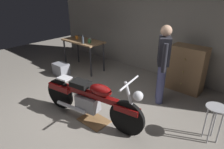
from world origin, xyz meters
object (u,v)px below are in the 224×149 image
Objects in this scene: person_standing at (163,62)px; motorcycle at (90,99)px; mug_white_ceramic at (90,40)px; storage_bin at (61,69)px; shop_stool at (215,115)px; wooden_dresser at (187,69)px; bottle at (83,40)px; mug_green_speckled at (89,41)px; mug_orange_travel at (77,38)px.

motorcycle is at bearing 125.11° from person_standing.
mug_white_ceramic is at bearing 53.53° from person_standing.
motorcycle is 2.39m from storage_bin.
wooden_dresser reaches higher than shop_stool.
bottle is (-2.61, -0.96, 0.45)m from wooden_dresser.
person_standing is (0.63, 1.47, 0.48)m from motorcycle.
mug_white_ceramic is 0.89× the size of mug_green_speckled.
person_standing reaches higher than storage_bin.
motorcycle is 2.82m from mug_orange_travel.
wooden_dresser is at bearing 60.96° from motorcycle.
wooden_dresser is at bearing 13.83° from mug_orange_travel.
wooden_dresser is (0.21, 0.89, -0.38)m from person_standing.
storage_bin is at bearing -154.15° from wooden_dresser.
person_standing is 2.41m from bottle.
mug_orange_travel is (-2.28, 1.59, 0.51)m from motorcycle.
mug_orange_travel is 0.96× the size of mug_green_speckled.
bottle is (-1.77, 1.39, 0.55)m from motorcycle.
person_standing is 15.70× the size of mug_white_ceramic.
motorcycle is at bearing -109.66° from wooden_dresser.
bottle is at bearing -119.94° from mug_green_speckled.
wooden_dresser is at bearing 14.38° from mug_white_ceramic.
bottle is (-0.09, -0.16, 0.04)m from mug_green_speckled.
wooden_dresser is 2.76m from mug_white_ceramic.
mug_orange_travel is (-2.91, 0.12, 0.03)m from person_standing.
shop_stool is at bearing 16.65° from motorcycle.
wooden_dresser is at bearing 125.67° from shop_stool.
motorcycle is at bearing -21.79° from storage_bin.
storage_bin is at bearing 70.16° from person_standing.
storage_bin is 1.06m from bottle.
shop_stool is 6.01× the size of mug_white_ceramic.
mug_orange_travel is (-4.15, 0.67, 0.46)m from shop_stool.
mug_orange_travel is 0.55m from bottle.
bottle reaches higher than mug_orange_travel.
mug_orange_travel is at bearing -166.17° from wooden_dresser.
person_standing is 2.99m from storage_bin.
mug_orange_travel reaches higher than shop_stool.
motorcycle is 2.51m from mug_white_ceramic.
mug_green_speckled is 0.19m from bottle.
person_standing is 3.80× the size of storage_bin.
person_standing is at bearing -103.18° from wooden_dresser.
storage_bin is (-2.20, 0.88, -0.28)m from motorcycle.
mug_orange_travel is at bearing 135.78° from motorcycle.
motorcycle is 2.32m from bottle.
person_standing is 2.92m from mug_orange_travel.
motorcycle is 2.50m from wooden_dresser.
shop_stool is at bearing -10.16° from mug_green_speckled.
person_standing is at bearing 155.97° from shop_stool.
mug_white_ceramic is (0.40, 0.80, 0.78)m from storage_bin.
storage_bin is at bearing -130.08° from bottle.
mug_white_ceramic is 0.18m from mug_green_speckled.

